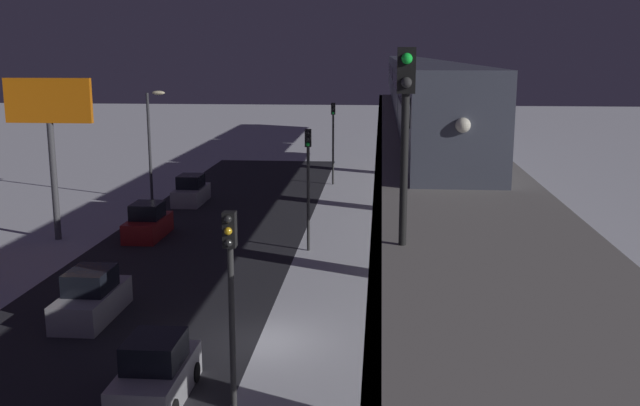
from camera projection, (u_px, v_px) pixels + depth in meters
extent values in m
plane|color=white|center=(259.00, 341.00, 26.42)|extent=(240.00, 240.00, 0.00)
cube|color=#28282D|center=(110.00, 336.00, 26.87)|extent=(11.00, 88.73, 0.01)
cube|color=gray|center=(449.00, 182.00, 24.67)|extent=(5.00, 88.73, 0.80)
cube|color=#38383D|center=(378.00, 181.00, 24.86)|extent=(0.24, 86.96, 0.80)
cylinder|color=gray|center=(408.00, 143.00, 61.39)|extent=(1.40, 1.40, 5.56)
cylinder|color=gray|center=(416.00, 171.00, 46.96)|extent=(1.40, 1.40, 5.56)
cylinder|color=gray|center=(431.00, 223.00, 32.53)|extent=(1.40, 1.40, 5.56)
cylinder|color=gray|center=(471.00, 360.00, 18.10)|extent=(1.40, 1.40, 5.56)
cube|color=#4C5160|center=(439.00, 107.00, 29.53)|extent=(2.90, 18.00, 3.40)
cube|color=black|center=(439.00, 97.00, 29.45)|extent=(2.94, 16.20, 0.90)
cube|color=#4C5160|center=(417.00, 86.00, 47.68)|extent=(2.90, 18.00, 3.40)
cube|color=black|center=(417.00, 80.00, 47.60)|extent=(2.94, 16.20, 0.90)
cube|color=#4C5160|center=(407.00, 77.00, 65.83)|extent=(2.90, 18.00, 3.40)
cube|color=black|center=(408.00, 72.00, 65.75)|extent=(2.94, 16.20, 0.90)
cube|color=#4C5160|center=(402.00, 71.00, 83.98)|extent=(2.90, 18.00, 3.40)
cube|color=black|center=(402.00, 68.00, 83.90)|extent=(2.94, 16.20, 0.90)
sphere|color=white|center=(463.00, 125.00, 20.67)|extent=(0.44, 0.44, 0.44)
cylinder|color=black|center=(404.00, 168.00, 14.75)|extent=(0.16, 0.16, 3.20)
cube|color=black|center=(406.00, 70.00, 14.36)|extent=(0.36, 0.28, 0.90)
sphere|color=#19F23F|center=(407.00, 59.00, 14.15)|extent=(0.22, 0.22, 0.22)
sphere|color=#333333|center=(406.00, 83.00, 14.25)|extent=(0.22, 0.22, 0.22)
cube|color=#B2B2B7|center=(156.00, 382.00, 21.91)|extent=(1.80, 4.03, 1.10)
cube|color=black|center=(155.00, 351.00, 21.71)|extent=(1.58, 1.93, 0.87)
cylinder|color=black|center=(142.00, 370.00, 23.25)|extent=(0.20, 0.64, 0.64)
cylinder|color=black|center=(195.00, 372.00, 23.11)|extent=(0.20, 0.64, 0.64)
cube|color=#B2B2B7|center=(92.00, 304.00, 28.66)|extent=(1.80, 4.25, 1.10)
cube|color=black|center=(90.00, 280.00, 28.46)|extent=(1.58, 2.04, 0.87)
cube|color=#A51E1E|center=(148.00, 228.00, 41.16)|extent=(1.80, 4.01, 1.10)
cube|color=black|center=(147.00, 211.00, 40.96)|extent=(1.58, 1.93, 0.87)
cube|color=#B2B2B7|center=(191.00, 195.00, 50.45)|extent=(1.80, 4.12, 1.10)
cube|color=black|center=(191.00, 181.00, 50.25)|extent=(1.58, 1.98, 0.87)
cylinder|color=#2D2D2D|center=(233.00, 350.00, 18.75)|extent=(0.16, 0.16, 5.50)
cube|color=black|center=(230.00, 229.00, 18.10)|extent=(0.32, 0.32, 0.90)
sphere|color=black|center=(228.00, 219.00, 17.87)|extent=(0.20, 0.20, 0.20)
sphere|color=yellow|center=(228.00, 231.00, 17.93)|extent=(0.20, 0.20, 0.20)
sphere|color=black|center=(228.00, 243.00, 17.99)|extent=(0.20, 0.20, 0.20)
cylinder|color=#2D2D2D|center=(308.00, 199.00, 37.95)|extent=(0.16, 0.16, 5.50)
cube|color=black|center=(308.00, 138.00, 37.30)|extent=(0.32, 0.32, 0.90)
sphere|color=black|center=(308.00, 133.00, 37.07)|extent=(0.20, 0.20, 0.20)
sphere|color=black|center=(308.00, 138.00, 37.13)|extent=(0.20, 0.20, 0.20)
sphere|color=#19E53F|center=(308.00, 144.00, 37.19)|extent=(0.20, 0.20, 0.20)
cylinder|color=#2D2D2D|center=(333.00, 150.00, 57.15)|extent=(0.16, 0.16, 5.50)
cube|color=black|center=(333.00, 109.00, 56.50)|extent=(0.32, 0.32, 0.90)
sphere|color=black|center=(333.00, 105.00, 56.26)|extent=(0.20, 0.20, 0.20)
sphere|color=black|center=(333.00, 109.00, 56.33)|extent=(0.20, 0.20, 0.20)
sphere|color=#19E53F|center=(333.00, 113.00, 56.39)|extent=(0.20, 0.20, 0.20)
cylinder|color=#4C4C51|center=(54.00, 182.00, 40.15)|extent=(0.36, 0.36, 6.50)
cube|color=orange|center=(48.00, 101.00, 39.25)|extent=(4.80, 0.30, 2.40)
cylinder|color=#38383D|center=(150.00, 147.00, 51.01)|extent=(0.20, 0.20, 7.50)
ellipsoid|color=#F4E5B2|center=(158.00, 93.00, 50.19)|extent=(0.90, 0.44, 0.30)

